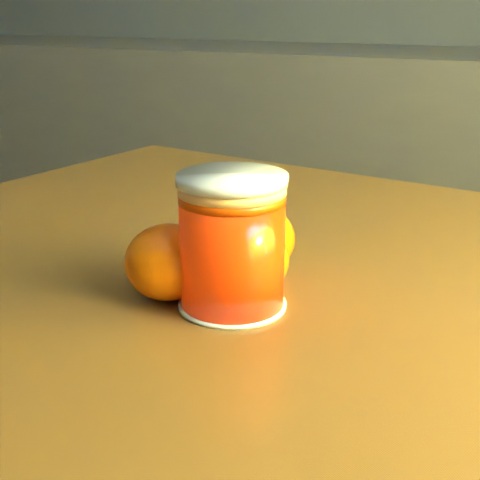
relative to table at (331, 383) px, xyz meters
The scene contains 6 objects.
kitchen_counter 1.62m from the table, 120.01° to the left, with size 3.15×0.60×0.90m, color #48484C.
table is the anchor object (origin of this frame).
juice_glass 0.19m from the table, 122.71° to the right, with size 0.08×0.08×0.11m.
orange_front 0.15m from the table, behind, with size 0.07×0.07×0.06m, color #F16004.
orange_back 0.15m from the table, 135.52° to the right, with size 0.07×0.07×0.06m, color #F16004.
orange_extra 0.20m from the table, 138.84° to the right, with size 0.07×0.07×0.06m, color #F16004.
Camera 1 is at (0.98, -0.45, 1.02)m, focal length 50.00 mm.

